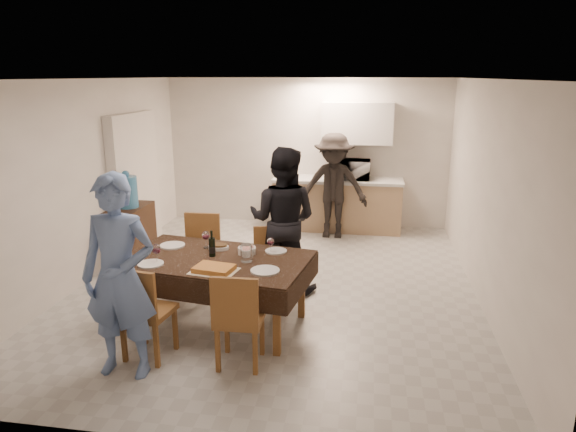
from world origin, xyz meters
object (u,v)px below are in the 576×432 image
object	(u,v)px
person_near	(119,277)
person_far	(283,220)
console	(131,234)
water_jug	(127,192)
dining_table	(216,261)
person_kitchen	(333,186)
savoury_tart	(214,269)
wine_bottle	(212,243)
water_pitcher	(246,253)
microwave	(352,169)

from	to	relation	value
person_near	person_far	xyz separation A→B (m)	(1.10, 2.10, -0.02)
console	person_near	world-z (taller)	person_near
console	water_jug	world-z (taller)	water_jug
dining_table	person_kitchen	world-z (taller)	person_kitchen
water_jug	savoury_tart	size ratio (longest dim) A/B	1.02
wine_bottle	person_far	world-z (taller)	person_far
water_jug	wine_bottle	bearing A→B (deg)	-43.60
water_pitcher	person_far	size ratio (longest dim) A/B	0.10
dining_table	water_jug	world-z (taller)	water_jug
console	savoury_tart	xyz separation A→B (m)	(1.93, -2.13, 0.39)
console	water_pitcher	bearing A→B (deg)	-39.47
microwave	dining_table	bearing A→B (deg)	71.19
microwave	person_kitchen	world-z (taller)	person_kitchen
microwave	water_pitcher	bearing A→B (deg)	76.22
dining_table	person_far	bearing A→B (deg)	70.92
dining_table	console	bearing A→B (deg)	144.93
savoury_tart	dining_table	bearing A→B (deg)	104.74
person_near	person_far	bearing A→B (deg)	61.36
savoury_tart	microwave	xyz separation A→B (m)	(1.19, 4.18, 0.29)
microwave	person_near	bearing A→B (deg)	69.17
dining_table	person_kitchen	xyz separation A→B (m)	(1.01, 3.35, 0.14)
console	water_jug	size ratio (longest dim) A/B	1.93
savoury_tart	person_near	world-z (taller)	person_near
wine_bottle	person_kitchen	distance (m)	3.46
water_pitcher	water_jug	bearing A→B (deg)	140.53
console	wine_bottle	world-z (taller)	wine_bottle
water_pitcher	person_near	size ratio (longest dim) A/B	0.10
wine_bottle	person_far	distance (m)	1.17
console	person_kitchen	bearing A→B (deg)	29.44
dining_table	microwave	distance (m)	4.03
microwave	water_jug	bearing A→B (deg)	33.27
person_kitchen	water_pitcher	bearing A→B (deg)	-100.91
wine_bottle	person_far	size ratio (longest dim) A/B	0.16
microwave	person_kitchen	bearing A→B (deg)	57.31
console	microwave	distance (m)	3.80
water_pitcher	person_near	distance (m)	1.35
person_far	wine_bottle	bearing A→B (deg)	66.89
dining_table	savoury_tart	distance (m)	0.40
person_near	microwave	bearing A→B (deg)	68.18
water_pitcher	person_near	bearing A→B (deg)	-131.99
dining_table	water_pitcher	size ratio (longest dim) A/B	11.32
dining_table	person_kitchen	distance (m)	3.50
console	savoury_tart	world-z (taller)	savoury_tart
water_pitcher	microwave	bearing A→B (deg)	76.22
dining_table	person_kitchen	size ratio (longest dim) A/B	1.21
savoury_tart	microwave	distance (m)	4.35
dining_table	water_jug	distance (m)	2.55
water_pitcher	microwave	size ratio (longest dim) A/B	0.31
person_far	console	bearing A→B (deg)	-8.45
person_kitchen	person_far	bearing A→B (deg)	-101.21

